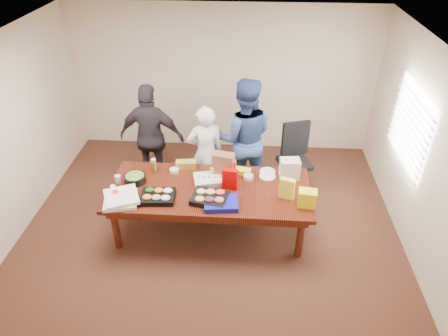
# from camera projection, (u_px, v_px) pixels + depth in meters

# --- Properties ---
(floor) EXTENTS (5.50, 5.00, 0.02)m
(floor) POSITION_uv_depth(u_px,v_px,m) (210.00, 229.00, 6.02)
(floor) COLOR #47301E
(floor) RESTS_ON ground
(ceiling) EXTENTS (5.50, 5.00, 0.02)m
(ceiling) POSITION_uv_depth(u_px,v_px,m) (206.00, 47.00, 4.52)
(ceiling) COLOR white
(ceiling) RESTS_ON wall_back
(wall_back) EXTENTS (5.50, 0.04, 2.70)m
(wall_back) POSITION_uv_depth(u_px,v_px,m) (222.00, 80.00, 7.34)
(wall_back) COLOR beige
(wall_back) RESTS_ON floor
(wall_front) EXTENTS (5.50, 0.04, 2.70)m
(wall_front) POSITION_uv_depth(u_px,v_px,m) (177.00, 315.00, 3.19)
(wall_front) COLOR beige
(wall_front) RESTS_ON floor
(wall_left) EXTENTS (0.04, 5.00, 2.70)m
(wall_left) POSITION_uv_depth(u_px,v_px,m) (5.00, 144.00, 5.43)
(wall_left) COLOR beige
(wall_left) RESTS_ON floor
(wall_right) EXTENTS (0.04, 5.00, 2.70)m
(wall_right) POSITION_uv_depth(u_px,v_px,m) (425.00, 159.00, 5.11)
(wall_right) COLOR beige
(wall_right) RESTS_ON floor
(window_panel) EXTENTS (0.03, 1.40, 1.10)m
(window_panel) POSITION_uv_depth(u_px,v_px,m) (410.00, 126.00, 5.53)
(window_panel) COLOR white
(window_panel) RESTS_ON wall_right
(window_blinds) EXTENTS (0.04, 1.36, 1.00)m
(window_blinds) POSITION_uv_depth(u_px,v_px,m) (407.00, 126.00, 5.53)
(window_blinds) COLOR beige
(window_blinds) RESTS_ON wall_right
(conference_table) EXTENTS (2.80, 1.20, 0.75)m
(conference_table) POSITION_uv_depth(u_px,v_px,m) (210.00, 209.00, 5.81)
(conference_table) COLOR #4C1C0F
(conference_table) RESTS_ON floor
(office_chair) EXTENTS (0.70, 0.70, 1.09)m
(office_chair) POSITION_uv_depth(u_px,v_px,m) (295.00, 160.00, 6.58)
(office_chair) COLOR black
(office_chair) RESTS_ON floor
(person_center) EXTENTS (0.65, 0.50, 1.58)m
(person_center) POSITION_uv_depth(u_px,v_px,m) (206.00, 153.00, 6.30)
(person_center) COLOR silver
(person_center) RESTS_ON floor
(person_right) EXTENTS (0.99, 0.80, 1.95)m
(person_right) POSITION_uv_depth(u_px,v_px,m) (244.00, 138.00, 6.32)
(person_right) COLOR navy
(person_right) RESTS_ON floor
(person_left) EXTENTS (1.08, 0.52, 1.79)m
(person_left) POSITION_uv_depth(u_px,v_px,m) (152.00, 137.00, 6.50)
(person_left) COLOR #2A242A
(person_left) RESTS_ON floor
(veggie_tray) EXTENTS (0.47, 0.38, 0.07)m
(veggie_tray) POSITION_uv_depth(u_px,v_px,m) (158.00, 197.00, 5.39)
(veggie_tray) COLOR black
(veggie_tray) RESTS_ON conference_table
(fruit_tray) EXTENTS (0.53, 0.46, 0.07)m
(fruit_tray) POSITION_uv_depth(u_px,v_px,m) (210.00, 198.00, 5.36)
(fruit_tray) COLOR black
(fruit_tray) RESTS_ON conference_table
(sheet_cake) EXTENTS (0.50, 0.41, 0.08)m
(sheet_cake) POSITION_uv_depth(u_px,v_px,m) (210.00, 179.00, 5.71)
(sheet_cake) COLOR silver
(sheet_cake) RESTS_ON conference_table
(salad_bowl) EXTENTS (0.32, 0.32, 0.10)m
(salad_bowl) POSITION_uv_depth(u_px,v_px,m) (135.00, 178.00, 5.71)
(salad_bowl) COLOR black
(salad_bowl) RESTS_ON conference_table
(chip_bag_blue) EXTENTS (0.47, 0.37, 0.07)m
(chip_bag_blue) POSITION_uv_depth(u_px,v_px,m) (221.00, 203.00, 5.28)
(chip_bag_blue) COLOR #12139D
(chip_bag_blue) RESTS_ON conference_table
(chip_bag_red) EXTENTS (0.22, 0.12, 0.30)m
(chip_bag_red) POSITION_uv_depth(u_px,v_px,m) (230.00, 179.00, 5.53)
(chip_bag_red) COLOR #BB0000
(chip_bag_red) RESTS_ON conference_table
(chip_bag_yellow) EXTENTS (0.21, 0.14, 0.30)m
(chip_bag_yellow) POSITION_uv_depth(u_px,v_px,m) (287.00, 188.00, 5.35)
(chip_bag_yellow) COLOR yellow
(chip_bag_yellow) RESTS_ON conference_table
(chip_bag_orange) EXTENTS (0.19, 0.10, 0.28)m
(chip_bag_orange) POSITION_uv_depth(u_px,v_px,m) (230.00, 169.00, 5.75)
(chip_bag_orange) COLOR #E74D1E
(chip_bag_orange) RESTS_ON conference_table
(mayo_jar) EXTENTS (0.11, 0.11, 0.16)m
(mayo_jar) POSITION_uv_depth(u_px,v_px,m) (227.00, 168.00, 5.88)
(mayo_jar) COLOR beige
(mayo_jar) RESTS_ON conference_table
(mustard_bottle) EXTENTS (0.08, 0.08, 0.17)m
(mustard_bottle) POSITION_uv_depth(u_px,v_px,m) (212.00, 173.00, 5.77)
(mustard_bottle) COLOR yellow
(mustard_bottle) RESTS_ON conference_table
(dressing_bottle) EXTENTS (0.07, 0.07, 0.20)m
(dressing_bottle) POSITION_uv_depth(u_px,v_px,m) (153.00, 167.00, 5.87)
(dressing_bottle) COLOR brown
(dressing_bottle) RESTS_ON conference_table
(ranch_bottle) EXTENTS (0.08, 0.08, 0.19)m
(ranch_bottle) POSITION_uv_depth(u_px,v_px,m) (154.00, 165.00, 5.93)
(ranch_bottle) COLOR white
(ranch_bottle) RESTS_ON conference_table
(banana_bunch) EXTENTS (0.24, 0.17, 0.07)m
(banana_bunch) POSITION_uv_depth(u_px,v_px,m) (243.00, 171.00, 5.89)
(banana_bunch) COLOR yellow
(banana_bunch) RESTS_ON conference_table
(bread_loaf) EXTENTS (0.31, 0.17, 0.12)m
(bread_loaf) POSITION_uv_depth(u_px,v_px,m) (186.00, 165.00, 5.99)
(bread_loaf) COLOR #A27A25
(bread_loaf) RESTS_ON conference_table
(kraft_bag) EXTENTS (0.32, 0.23, 0.38)m
(kraft_bag) POSITION_uv_depth(u_px,v_px,m) (224.00, 165.00, 5.74)
(kraft_bag) COLOR brown
(kraft_bag) RESTS_ON conference_table
(red_cup) EXTENTS (0.09, 0.09, 0.11)m
(red_cup) POSITION_uv_depth(u_px,v_px,m) (116.00, 194.00, 5.39)
(red_cup) COLOR red
(red_cup) RESTS_ON conference_table
(clear_cup_a) EXTENTS (0.09, 0.09, 0.10)m
(clear_cup_a) POSITION_uv_depth(u_px,v_px,m) (113.00, 189.00, 5.51)
(clear_cup_a) COLOR white
(clear_cup_a) RESTS_ON conference_table
(clear_cup_b) EXTENTS (0.08, 0.08, 0.11)m
(clear_cup_b) POSITION_uv_depth(u_px,v_px,m) (118.00, 179.00, 5.69)
(clear_cup_b) COLOR silver
(clear_cup_b) RESTS_ON conference_table
(pizza_box_lower) EXTENTS (0.50, 0.50, 0.05)m
(pizza_box_lower) POSITION_uv_depth(u_px,v_px,m) (121.00, 200.00, 5.34)
(pizza_box_lower) COLOR white
(pizza_box_lower) RESTS_ON conference_table
(pizza_box_upper) EXTENTS (0.56, 0.56, 0.05)m
(pizza_box_upper) POSITION_uv_depth(u_px,v_px,m) (121.00, 197.00, 5.32)
(pizza_box_upper) COLOR white
(pizza_box_upper) RESTS_ON pizza_box_lower
(plate_a) EXTENTS (0.29, 0.29, 0.01)m
(plate_a) POSITION_uv_depth(u_px,v_px,m) (267.00, 176.00, 5.84)
(plate_a) COLOR white
(plate_a) RESTS_ON conference_table
(plate_b) EXTENTS (0.23, 0.23, 0.01)m
(plate_b) POSITION_uv_depth(u_px,v_px,m) (268.00, 172.00, 5.93)
(plate_b) COLOR white
(plate_b) RESTS_ON conference_table
(dip_bowl_a) EXTENTS (0.18, 0.18, 0.06)m
(dip_bowl_a) POSITION_uv_depth(u_px,v_px,m) (248.00, 177.00, 5.78)
(dip_bowl_a) COLOR beige
(dip_bowl_a) RESTS_ON conference_table
(dip_bowl_b) EXTENTS (0.15, 0.15, 0.05)m
(dip_bowl_b) POSITION_uv_depth(u_px,v_px,m) (174.00, 170.00, 5.92)
(dip_bowl_b) COLOR silver
(dip_bowl_b) RESTS_ON conference_table
(grocery_bag_white) EXTENTS (0.29, 0.22, 0.29)m
(grocery_bag_white) POSITION_uv_depth(u_px,v_px,m) (290.00, 169.00, 5.74)
(grocery_bag_white) COLOR beige
(grocery_bag_white) RESTS_ON conference_table
(grocery_bag_yellow) EXTENTS (0.26, 0.19, 0.23)m
(grocery_bag_yellow) POSITION_uv_depth(u_px,v_px,m) (307.00, 198.00, 5.22)
(grocery_bag_yellow) COLOR yellow
(grocery_bag_yellow) RESTS_ON conference_table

